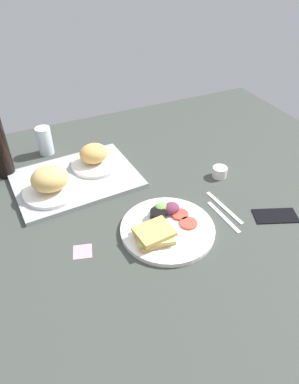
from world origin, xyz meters
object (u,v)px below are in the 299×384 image
at_px(plate_with_salad, 165,227).
at_px(drinking_glass, 45,141).
at_px(knife, 224,207).
at_px(cell_phone, 276,215).
at_px(bread_plate_near, 50,182).
at_px(espresso_cup, 220,172).
at_px(serving_tray, 76,179).
at_px(bread_plate_far, 95,158).
at_px(soda_bottle, 0,148).
at_px(sticky_note, 83,251).
at_px(fork, 223,217).

distance_m(plate_with_salad, drinking_glass, 0.68).
xyz_separation_m(knife, cell_phone, (0.13, -0.11, 0.00)).
bearing_deg(bread_plate_near, drinking_glass, 82.14).
bearing_deg(espresso_cup, serving_tray, 158.41).
xyz_separation_m(bread_plate_far, knife, (0.33, -0.42, -0.05)).
bearing_deg(bread_plate_near, espresso_cup, -13.88).
xyz_separation_m(soda_bottle, knife, (0.65, -0.52, -0.12)).
bearing_deg(sticky_note, fork, -5.98).
bearing_deg(soda_bottle, bread_plate_near, -56.90).
height_order(bread_plate_far, cell_phone, bread_plate_far).
height_order(fork, sticky_note, fork).
bearing_deg(bread_plate_far, cell_phone, -49.06).
bearing_deg(sticky_note, knife, -1.07).
height_order(drinking_glass, fork, drinking_glass).
relative_size(fork, cell_phone, 1.18).
height_order(plate_with_salad, drinking_glass, drinking_glass).
bearing_deg(drinking_glass, fork, -55.49).
distance_m(bread_plate_near, plate_with_salad, 0.44).
relative_size(drinking_glass, knife, 0.62).
relative_size(soda_bottle, espresso_cup, 4.27).
height_order(plate_with_salad, cell_phone, plate_with_salad).
distance_m(fork, cell_phone, 0.18).
bearing_deg(sticky_note, serving_tray, 77.57).
relative_size(drinking_glass, fork, 0.69).
height_order(serving_tray, bread_plate_near, bread_plate_near).
xyz_separation_m(drinking_glass, espresso_cup, (0.57, -0.45, -0.04)).
height_order(bread_plate_far, drinking_glass, drinking_glass).
bearing_deg(sticky_note, soda_bottle, 106.71).
bearing_deg(serving_tray, bread_plate_far, 28.54).
bearing_deg(knife, soda_bottle, 47.34).
bearing_deg(bread_plate_near, bread_plate_far, 28.04).
xyz_separation_m(soda_bottle, fork, (0.62, -0.56, -0.12)).
height_order(soda_bottle, espresso_cup, soda_bottle).
bearing_deg(cell_phone, espresso_cup, 120.41).
height_order(serving_tray, sticky_note, serving_tray).
xyz_separation_m(bread_plate_far, plate_with_salad, (0.09, -0.43, -0.03)).
height_order(soda_bottle, sticky_note, soda_bottle).
xyz_separation_m(bread_plate_near, sticky_note, (0.02, -0.31, -0.06)).
height_order(espresso_cup, fork, espresso_cup).
bearing_deg(drinking_glass, bread_plate_near, -97.86).
bearing_deg(espresso_cup, soda_bottle, 154.51).
height_order(serving_tray, fork, serving_tray).
bearing_deg(plate_with_salad, sticky_note, 174.54).
distance_m(soda_bottle, knife, 0.84).
distance_m(soda_bottle, cell_phone, 1.01).
bearing_deg(bread_plate_far, knife, -51.98).
bearing_deg(cell_phone, sticky_note, -169.09).
relative_size(espresso_cup, knife, 0.29).
distance_m(drinking_glass, espresso_cup, 0.73).
xyz_separation_m(bread_plate_far, fork, (0.30, -0.46, -0.05)).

